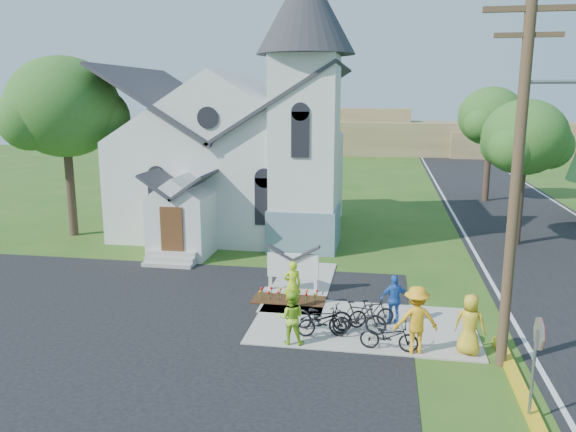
% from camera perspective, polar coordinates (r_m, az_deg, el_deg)
% --- Properties ---
extents(ground, '(120.00, 120.00, 0.00)m').
position_cam_1_polar(ground, '(17.96, 2.67, -11.42)').
color(ground, '#2A5518').
rests_on(ground, ground).
extents(parking_lot, '(20.00, 16.00, 0.02)m').
position_cam_1_polar(parking_lot, '(18.39, -20.88, -11.64)').
color(parking_lot, black).
rests_on(parking_lot, ground).
extents(road, '(8.00, 90.00, 0.02)m').
position_cam_1_polar(road, '(33.14, 23.54, -1.40)').
color(road, black).
rests_on(road, ground).
extents(sidewalk, '(7.00, 4.00, 0.05)m').
position_cam_1_polar(sidewalk, '(18.31, 7.62, -10.97)').
color(sidewalk, '#A19D91').
rests_on(sidewalk, ground).
extents(church, '(12.35, 12.00, 13.00)m').
position_cam_1_polar(church, '(29.85, -4.75, 8.37)').
color(church, silver).
rests_on(church, ground).
extents(church_sign, '(2.20, 0.40, 1.70)m').
position_cam_1_polar(church_sign, '(20.74, 0.51, -5.12)').
color(church_sign, '#A19D91').
rests_on(church_sign, ground).
extents(flower_bed, '(2.60, 1.10, 0.07)m').
position_cam_1_polar(flower_bed, '(20.22, 0.08, -8.55)').
color(flower_bed, '#391D0F').
rests_on(flower_bed, ground).
extents(utility_pole, '(3.45, 0.28, 10.00)m').
position_cam_1_polar(utility_pole, '(15.33, 22.50, 4.58)').
color(utility_pole, '#4D3426').
rests_on(utility_pole, ground).
extents(stop_sign, '(0.11, 0.76, 2.48)m').
position_cam_1_polar(stop_sign, '(13.73, 23.99, -12.09)').
color(stop_sign, gray).
rests_on(stop_sign, ground).
extents(tree_lot_corner, '(5.60, 5.60, 9.15)m').
position_cam_1_polar(tree_lot_corner, '(30.84, -21.80, 10.21)').
color(tree_lot_corner, '#33221C').
rests_on(tree_lot_corner, ground).
extents(tree_road_near, '(4.00, 4.00, 7.05)m').
position_cam_1_polar(tree_road_near, '(29.16, 22.87, 7.30)').
color(tree_road_near, '#33221C').
rests_on(tree_road_near, ground).
extents(tree_road_mid, '(4.40, 4.40, 7.80)m').
position_cam_1_polar(tree_road_mid, '(40.98, 19.93, 9.44)').
color(tree_road_mid, '#33221C').
rests_on(tree_road_mid, ground).
extents(distant_hills, '(61.00, 10.00, 5.60)m').
position_cam_1_polar(distant_hills, '(72.87, 10.97, 7.94)').
color(distant_hills, brown).
rests_on(distant_hills, ground).
extents(cyclist_0, '(0.70, 0.57, 1.66)m').
position_cam_1_polar(cyclist_0, '(19.21, 0.45, -7.00)').
color(cyclist_0, '#B4E41A').
rests_on(cyclist_0, sidewalk).
extents(bike_0, '(1.94, 1.20, 0.96)m').
position_cam_1_polar(bike_0, '(17.47, 3.30, -10.23)').
color(bike_0, black).
rests_on(bike_0, sidewalk).
extents(cyclist_1, '(0.79, 0.63, 1.58)m').
position_cam_1_polar(cyclist_1, '(16.61, 0.34, -10.28)').
color(cyclist_1, '#9ED828').
rests_on(cyclist_1, sidewalk).
extents(bike_1, '(1.74, 0.66, 1.02)m').
position_cam_1_polar(bike_1, '(17.49, 7.21, -10.20)').
color(bike_1, black).
rests_on(bike_1, sidewalk).
extents(cyclist_2, '(1.01, 0.60, 1.61)m').
position_cam_1_polar(cyclist_2, '(18.26, 10.76, -8.33)').
color(cyclist_2, blue).
rests_on(cyclist_2, sidewalk).
extents(bike_2, '(1.74, 1.12, 0.86)m').
position_cam_1_polar(bike_2, '(17.29, 3.66, -10.66)').
color(bike_2, black).
rests_on(bike_2, sidewalk).
extents(cyclist_3, '(1.38, 0.96, 1.95)m').
position_cam_1_polar(cyclist_3, '(16.38, 12.89, -10.23)').
color(cyclist_3, '#FAA71B').
rests_on(cyclist_3, sidewalk).
extents(bike_3, '(1.55, 0.97, 0.90)m').
position_cam_1_polar(bike_3, '(18.03, 8.48, -9.73)').
color(bike_3, black).
rests_on(bike_3, sidewalk).
extents(cyclist_4, '(0.99, 0.81, 1.75)m').
position_cam_1_polar(cyclist_4, '(16.74, 17.99, -10.42)').
color(cyclist_4, gold).
rests_on(cyclist_4, sidewalk).
extents(bike_4, '(1.70, 0.71, 0.87)m').
position_cam_1_polar(bike_4, '(16.56, 10.23, -11.88)').
color(bike_4, black).
rests_on(bike_4, sidewalk).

